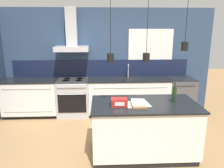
% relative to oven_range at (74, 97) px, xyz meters
% --- Properties ---
extents(ground_plane, '(16.00, 16.00, 0.00)m').
position_rel_oven_range_xyz_m(ground_plane, '(0.69, -1.69, -0.46)').
color(ground_plane, '#A87F51').
rests_on(ground_plane, ground).
extents(wall_back, '(5.60, 2.24, 2.60)m').
position_rel_oven_range_xyz_m(wall_back, '(0.66, 0.31, 0.90)').
color(wall_back, navy).
rests_on(wall_back, ground_plane).
extents(counter_run_left, '(1.30, 0.64, 0.91)m').
position_rel_oven_range_xyz_m(counter_run_left, '(-1.03, 0.01, 0.01)').
color(counter_run_left, black).
rests_on(counter_run_left, ground_plane).
extents(counter_run_sink, '(1.98, 0.64, 1.25)m').
position_rel_oven_range_xyz_m(counter_run_sink, '(1.37, 0.01, 0.01)').
color(counter_run_sink, black).
rests_on(counter_run_sink, ground_plane).
extents(oven_range, '(0.77, 0.66, 0.91)m').
position_rel_oven_range_xyz_m(oven_range, '(0.00, 0.00, 0.00)').
color(oven_range, '#B5B5BA').
rests_on(oven_range, ground_plane).
extents(dishwasher, '(0.64, 0.65, 0.91)m').
position_rel_oven_range_xyz_m(dishwasher, '(2.67, 0.00, 0.00)').
color(dishwasher, '#4C4C51').
rests_on(dishwasher, ground_plane).
extents(kitchen_island, '(1.74, 0.96, 0.91)m').
position_rel_oven_range_xyz_m(kitchen_island, '(1.40, -1.82, 0.00)').
color(kitchen_island, black).
rests_on(kitchen_island, ground_plane).
extents(bottle_on_island, '(0.07, 0.07, 0.34)m').
position_rel_oven_range_xyz_m(bottle_on_island, '(1.89, -1.79, 0.60)').
color(bottle_on_island, '#193319').
rests_on(bottle_on_island, kitchen_island).
extents(book_stack, '(0.24, 0.35, 0.06)m').
position_rel_oven_range_xyz_m(book_stack, '(1.28, -1.93, 0.49)').
color(book_stack, olive).
rests_on(book_stack, kitchen_island).
extents(red_supply_box, '(0.25, 0.19, 0.12)m').
position_rel_oven_range_xyz_m(red_supply_box, '(0.97, -1.93, 0.51)').
color(red_supply_box, red).
rests_on(red_supply_box, kitchen_island).
extents(paper_pile, '(0.42, 0.36, 0.01)m').
position_rel_oven_range_xyz_m(paper_pile, '(1.27, -1.88, 0.46)').
color(paper_pile, silver).
rests_on(paper_pile, kitchen_island).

